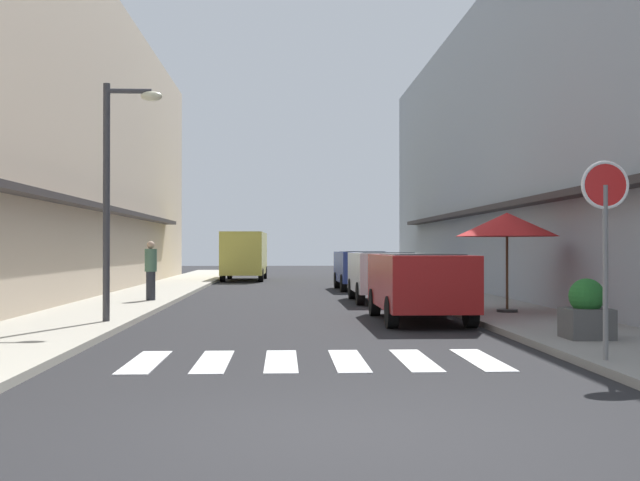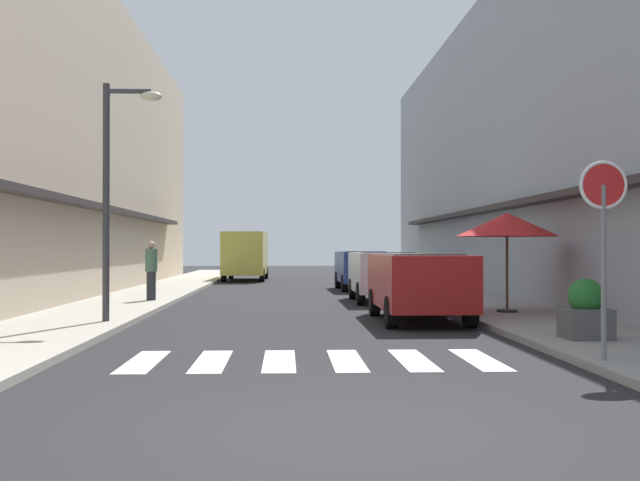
{
  "view_description": "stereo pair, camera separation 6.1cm",
  "coord_description": "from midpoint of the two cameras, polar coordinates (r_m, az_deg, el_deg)",
  "views": [
    {
      "loc": [
        -0.44,
        -6.61,
        1.61
      ],
      "look_at": [
        0.46,
        12.49,
        1.78
      ],
      "focal_mm": 43.7,
      "sensor_mm": 36.0,
      "label": 1
    },
    {
      "loc": [
        -0.38,
        -6.61,
        1.61
      ],
      "look_at": [
        0.46,
        12.49,
        1.78
      ],
      "focal_mm": 43.7,
      "sensor_mm": 36.0,
      "label": 2
    }
  ],
  "objects": [
    {
      "name": "building_row_left",
      "position": [
        25.87,
        -21.4,
        7.3
      ],
      "size": [
        5.5,
        39.32,
        10.23
      ],
      "color": "#C6B299",
      "rests_on": "ground_plane"
    },
    {
      "name": "sidewalk_right",
      "position": [
        23.84,
        10.08,
        -4.23
      ],
      "size": [
        2.6,
        58.05,
        0.12
      ],
      "primitive_type": "cube",
      "color": "gray",
      "rests_on": "ground_plane"
    },
    {
      "name": "cafe_umbrella",
      "position": [
        18.47,
        13.44,
        1.11
      ],
      "size": [
        2.34,
        2.34,
        2.3
      ],
      "color": "#262626",
      "rests_on": "sidewalk_right"
    },
    {
      "name": "ground_plane",
      "position": [
        23.26,
        -1.68,
        -4.48
      ],
      "size": [
        91.23,
        91.23,
        0.0
      ],
      "primitive_type": "plane",
      "color": "#232326"
    },
    {
      "name": "round_street_sign",
      "position": [
        10.96,
        20.01,
        2.3
      ],
      "size": [
        0.65,
        0.07,
        2.64
      ],
      "color": "slate",
      "rests_on": "sidewalk_right"
    },
    {
      "name": "sidewalk_left",
      "position": [
        23.67,
        -13.52,
        -4.25
      ],
      "size": [
        2.6,
        58.05,
        0.12
      ],
      "primitive_type": "cube",
      "color": "#ADA899",
      "rests_on": "ground_plane"
    },
    {
      "name": "pedestrian_walking_near",
      "position": [
        22.51,
        -12.36,
        -2.06
      ],
      "size": [
        0.34,
        0.34,
        1.67
      ],
      "rotation": [
        0.0,
        0.0,
        2.02
      ],
      "color": "#282B33",
      "rests_on": "sidewalk_left"
    },
    {
      "name": "parked_car_near",
      "position": [
        17.01,
        7.16,
        -2.82
      ],
      "size": [
        1.82,
        4.3,
        1.47
      ],
      "color": "maroon",
      "rests_on": "ground_plane"
    },
    {
      "name": "parked_car_far",
      "position": [
        29.43,
        2.98,
        -1.86
      ],
      "size": [
        1.88,
        3.98,
        1.47
      ],
      "color": "navy",
      "rests_on": "ground_plane"
    },
    {
      "name": "parked_car_mid",
      "position": [
        23.05,
        4.56,
        -2.23
      ],
      "size": [
        1.82,
        3.96,
        1.47
      ],
      "color": "silver",
      "rests_on": "ground_plane"
    },
    {
      "name": "delivery_van",
      "position": [
        38.33,
        -5.59,
        -0.82
      ],
      "size": [
        2.11,
        5.45,
        2.37
      ],
      "color": "#D8CC4C",
      "rests_on": "ground_plane"
    },
    {
      "name": "building_row_right",
      "position": [
        26.13,
        17.75,
        7.04
      ],
      "size": [
        5.5,
        39.32,
        10.07
      ],
      "color": "#939EA8",
      "rests_on": "ground_plane"
    },
    {
      "name": "crosswalk",
      "position": [
        11.11,
        -0.54,
        -8.8
      ],
      "size": [
        5.2,
        2.2,
        0.01
      ],
      "color": "silver",
      "rests_on": "ground_plane"
    },
    {
      "name": "planter_corner",
      "position": [
        13.46,
        18.82,
        -4.96
      ],
      "size": [
        0.72,
        0.72,
        0.98
      ],
      "color": "#4C4C4C",
      "rests_on": "sidewalk_right"
    },
    {
      "name": "street_lamp",
      "position": [
        16.32,
        -14.76,
        4.74
      ],
      "size": [
        1.19,
        0.28,
        4.81
      ],
      "color": "#38383D",
      "rests_on": "sidewalk_left"
    }
  ]
}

